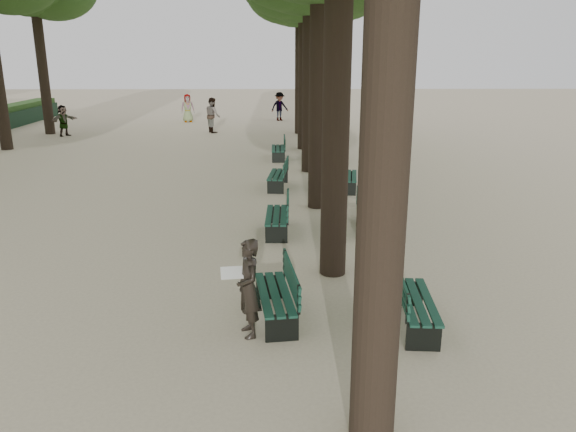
{
  "coord_description": "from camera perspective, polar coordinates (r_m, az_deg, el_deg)",
  "views": [
    {
      "loc": [
        0.46,
        -7.54,
        4.31
      ],
      "look_at": [
        0.6,
        3.0,
        1.2
      ],
      "focal_mm": 35.0,
      "sensor_mm": 36.0,
      "label": 1
    }
  ],
  "objects": [
    {
      "name": "pedestrian_a",
      "position": [
        31.32,
        -7.66,
        10.12
      ],
      "size": [
        0.74,
        0.99,
        1.89
      ],
      "primitive_type": "imported",
      "rotation": [
        0.0,
        0.0,
        2.02
      ],
      "color": "#262628",
      "rests_on": "ground"
    },
    {
      "name": "bench_right_3",
      "position": [
        23.54,
        4.57,
        6.5
      ],
      "size": [
        0.79,
        1.86,
        0.92
      ],
      "color": "black",
      "rests_on": "ground"
    },
    {
      "name": "bench_left_2",
      "position": [
        18.32,
        -1.04,
        3.7
      ],
      "size": [
        0.74,
        1.85,
        0.92
      ],
      "color": "black",
      "rests_on": "ground"
    },
    {
      "name": "pedestrian_e",
      "position": [
        31.97,
        -21.86,
        8.98
      ],
      "size": [
        1.1,
        1.43,
        1.62
      ],
      "primitive_type": "imported",
      "rotation": [
        0.0,
        0.0,
        0.99
      ],
      "color": "#262628",
      "rests_on": "ground"
    },
    {
      "name": "bench_left_1",
      "position": [
        13.78,
        -1.12,
        -0.62
      ],
      "size": [
        0.61,
        1.81,
        0.92
      ],
      "color": "black",
      "rests_on": "ground"
    },
    {
      "name": "pedestrian_b",
      "position": [
        36.5,
        -0.86,
        11.06
      ],
      "size": [
        1.2,
        0.83,
        1.79
      ],
      "primitive_type": "imported",
      "rotation": [
        0.0,
        0.0,
        0.45
      ],
      "color": "#262628",
      "rests_on": "ground"
    },
    {
      "name": "bench_left_3",
      "position": [
        23.32,
        -0.99,
        6.46
      ],
      "size": [
        0.58,
        1.8,
        0.92
      ],
      "color": "black",
      "rests_on": "ground"
    },
    {
      "name": "bench_right_1",
      "position": [
        14.17,
        8.09,
        -0.29
      ],
      "size": [
        0.79,
        1.86,
        0.92
      ],
      "color": "black",
      "rests_on": "ground"
    },
    {
      "name": "ground",
      "position": [
        8.7,
        -3.79,
        -13.3
      ],
      "size": [
        120.0,
        120.0,
        0.0
      ],
      "primitive_type": "plane",
      "color": "#C5B795",
      "rests_on": "ground"
    },
    {
      "name": "pedestrian_c",
      "position": [
        33.25,
        9.98,
        10.08
      ],
      "size": [
        0.95,
        0.56,
        1.54
      ],
      "primitive_type": "imported",
      "rotation": [
        0.0,
        0.0,
        5.98
      ],
      "color": "#262628",
      "rests_on": "ground"
    },
    {
      "name": "bench_right_2",
      "position": [
        18.21,
        6.12,
        3.53
      ],
      "size": [
        0.79,
        1.86,
        0.92
      ],
      "color": "black",
      "rests_on": "ground"
    },
    {
      "name": "bench_left_0",
      "position": [
        9.45,
        -1.27,
        -8.87
      ],
      "size": [
        0.79,
        1.86,
        0.92
      ],
      "color": "black",
      "rests_on": "ground"
    },
    {
      "name": "man_with_map",
      "position": [
        8.75,
        -4.04,
        -7.32
      ],
      "size": [
        0.69,
        0.7,
        1.58
      ],
      "color": "black",
      "rests_on": "ground"
    },
    {
      "name": "pedestrian_d",
      "position": [
        36.32,
        -10.16,
        10.74
      ],
      "size": [
        0.91,
        0.59,
        1.73
      ],
      "primitive_type": "imported",
      "rotation": [
        0.0,
        0.0,
        0.31
      ],
      "color": "#262628",
      "rests_on": "ground"
    },
    {
      "name": "bench_right_0",
      "position": [
        9.42,
        12.83,
        -9.38
      ],
      "size": [
        0.69,
        1.84,
        0.92
      ],
      "color": "black",
      "rests_on": "ground"
    }
  ]
}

